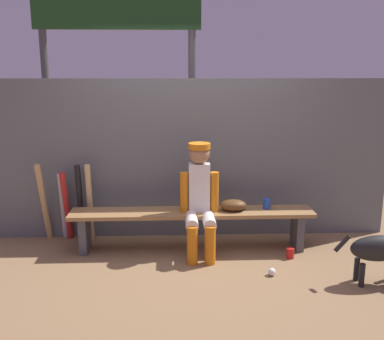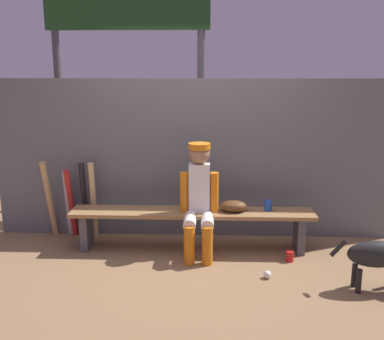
% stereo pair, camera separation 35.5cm
% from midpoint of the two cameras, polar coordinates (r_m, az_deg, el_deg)
% --- Properties ---
extents(ground_plane, '(30.00, 30.00, 0.00)m').
position_cam_midpoint_polar(ground_plane, '(4.92, 2.10, -10.12)').
color(ground_plane, olive).
extents(chainlink_fence, '(4.58, 0.03, 1.82)m').
position_cam_midpoint_polar(chainlink_fence, '(5.07, 2.19, 1.35)').
color(chainlink_fence, '#595E63').
rests_on(chainlink_fence, ground_plane).
extents(dugout_bench, '(2.61, 0.36, 0.44)m').
position_cam_midpoint_polar(dugout_bench, '(4.80, 2.13, -6.33)').
color(dugout_bench, olive).
rests_on(dugout_bench, ground_plane).
extents(player_seated, '(0.41, 0.55, 1.17)m').
position_cam_midpoint_polar(player_seated, '(4.61, 3.12, -3.39)').
color(player_seated, silver).
rests_on(player_seated, ground_plane).
extents(baseball_glove, '(0.28, 0.20, 0.12)m').
position_cam_midpoint_polar(baseball_glove, '(4.77, 7.50, -4.64)').
color(baseball_glove, '#593819').
rests_on(baseball_glove, dugout_bench).
extents(bat_wood_natural, '(0.08, 0.18, 0.91)m').
position_cam_midpoint_polar(bat_wood_natural, '(5.15, -10.64, -3.93)').
color(bat_wood_natural, tan).
rests_on(bat_wood_natural, ground_plane).
extents(bat_aluminum_black, '(0.07, 0.16, 0.89)m').
position_cam_midpoint_polar(bat_aluminum_black, '(5.20, -11.79, -3.90)').
color(bat_aluminum_black, black).
rests_on(bat_aluminum_black, ground_plane).
extents(bat_aluminum_red, '(0.07, 0.27, 0.83)m').
position_cam_midpoint_polar(bat_aluminum_red, '(5.24, -13.39, -4.22)').
color(bat_aluminum_red, '#B22323').
rests_on(bat_aluminum_red, ground_plane).
extents(bat_aluminum_silver, '(0.08, 0.22, 0.80)m').
position_cam_midpoint_polar(bat_aluminum_silver, '(5.30, -13.78, -4.19)').
color(bat_aluminum_silver, '#B7B7BC').
rests_on(bat_aluminum_silver, ground_plane).
extents(bat_wood_tan, '(0.09, 0.29, 0.92)m').
position_cam_midpoint_polar(bat_wood_tan, '(5.29, -16.05, -3.66)').
color(bat_wood_tan, tan).
rests_on(bat_wood_tan, ground_plane).
extents(baseball, '(0.07, 0.07, 0.07)m').
position_cam_midpoint_polar(baseball, '(4.36, 12.03, -13.05)').
color(baseball, white).
rests_on(baseball, ground_plane).
extents(cup_on_ground, '(0.08, 0.08, 0.11)m').
position_cam_midpoint_polar(cup_on_ground, '(4.75, 14.58, -10.70)').
color(cup_on_ground, red).
rests_on(cup_on_ground, ground_plane).
extents(cup_on_bench, '(0.08, 0.08, 0.11)m').
position_cam_midpoint_polar(cup_on_bench, '(4.87, 11.82, -4.52)').
color(cup_on_bench, '#1E47AD').
rests_on(cup_on_bench, dugout_bench).
extents(scoreboard, '(2.45, 0.27, 3.54)m').
position_cam_midpoint_polar(scoreboard, '(6.16, -6.02, 18.31)').
color(scoreboard, '#3F3F42').
rests_on(scoreboard, ground_plane).
extents(dog, '(0.84, 0.20, 0.49)m').
position_cam_midpoint_polar(dog, '(4.35, 25.61, -9.82)').
color(dog, black).
rests_on(dog, ground_plane).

